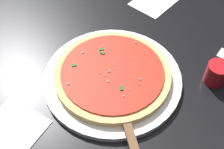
{
  "coord_description": "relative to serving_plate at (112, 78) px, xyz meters",
  "views": [
    {
      "loc": [
        0.37,
        0.24,
        1.31
      ],
      "look_at": [
        -0.01,
        -0.0,
        0.76
      ],
      "focal_mm": 46.45,
      "sensor_mm": 36.0,
      "label": 1
    }
  ],
  "objects": [
    {
      "name": "serving_plate",
      "position": [
        0.0,
        0.0,
        0.0
      ],
      "size": [
        0.34,
        0.34,
        0.01
      ],
      "primitive_type": "cylinder",
      "color": "white",
      "rests_on": "restaurant_table"
    },
    {
      "name": "napkin_folded_right",
      "position": [
        0.23,
        -0.11,
        -0.01
      ],
      "size": [
        0.11,
        0.13,
        0.0
      ],
      "primitive_type": "cube",
      "rotation": [
        0.0,
        0.0,
        0.02
      ],
      "color": "white",
      "rests_on": "restaurant_table"
    },
    {
      "name": "napkin_loose_left",
      "position": [
        -0.35,
        -0.06,
        -0.01
      ],
      "size": [
        0.17,
        0.13,
        0.0
      ],
      "primitive_type": "cube",
      "rotation": [
        0.0,
        0.0,
        -0.16
      ],
      "color": "white",
      "rests_on": "restaurant_table"
    },
    {
      "name": "pizza",
      "position": [
        0.0,
        -0.0,
        0.02
      ],
      "size": [
        0.28,
        0.28,
        0.02
      ],
      "color": "#DBB26B",
      "rests_on": "serving_plate"
    },
    {
      "name": "pizza_server",
      "position": [
        0.11,
        0.12,
        0.01
      ],
      "size": [
        0.19,
        0.19,
        0.01
      ],
      "color": "silver",
      "rests_on": "serving_plate"
    },
    {
      "name": "cup_small_sauce",
      "position": [
        -0.13,
        0.21,
        0.02
      ],
      "size": [
        0.05,
        0.05,
        0.05
      ],
      "primitive_type": "cylinder",
      "color": "#B2191E",
      "rests_on": "restaurant_table"
    },
    {
      "name": "restaurant_table",
      "position": [
        0.01,
        0.0,
        -0.14
      ],
      "size": [
        0.99,
        0.94,
        0.74
      ],
      "color": "black",
      "rests_on": "ground_plane"
    }
  ]
}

